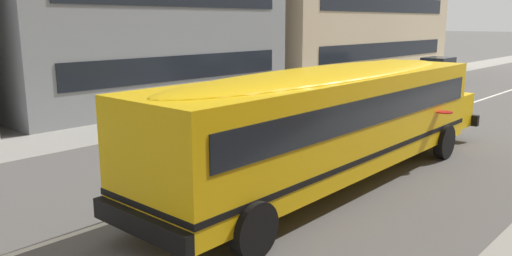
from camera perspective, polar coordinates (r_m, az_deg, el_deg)
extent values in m
plane|color=#54514F|center=(13.39, 0.69, -5.06)|extent=(400.00, 400.00, 0.00)
cube|color=gray|center=(19.06, -16.41, -0.35)|extent=(120.00, 3.00, 0.01)
cube|color=silver|center=(13.39, 0.69, -5.05)|extent=(110.00, 0.16, 0.01)
cube|color=yellow|center=(12.23, 8.47, 0.90)|extent=(11.08, 2.68, 2.21)
cube|color=yellow|center=(17.88, 19.58, 2.07)|extent=(1.64, 2.13, 1.10)
cube|color=black|center=(18.68, 20.43, 1.26)|extent=(0.24, 2.51, 0.36)
cube|color=black|center=(8.55, -13.12, -10.72)|extent=(0.24, 2.51, 0.36)
cube|color=black|center=(12.16, 8.53, 2.74)|extent=(10.41, 2.71, 0.64)
cube|color=black|center=(12.37, 8.38, -2.07)|extent=(11.10, 2.71, 0.12)
ellipsoid|color=yellow|center=(12.06, 8.64, 6.05)|extent=(10.63, 2.47, 0.36)
cylinder|color=red|center=(14.73, 20.74, 1.71)|extent=(0.45, 0.45, 0.03)
cylinder|color=black|center=(16.61, 12.66, -0.18)|extent=(1.01, 0.30, 1.00)
cylinder|color=black|center=(15.60, 20.73, -1.48)|extent=(1.01, 0.30, 1.00)
cylinder|color=black|center=(10.34, -10.79, -7.63)|extent=(1.01, 0.30, 1.00)
cylinder|color=black|center=(8.61, -0.25, -11.53)|extent=(1.01, 0.30, 1.00)
cube|color=#C1B28E|center=(28.65, 14.86, 5.09)|extent=(3.96, 1.83, 0.70)
cube|color=black|center=(28.45, 14.80, 6.40)|extent=(2.25, 1.63, 0.64)
cylinder|color=black|center=(30.22, 14.45, 4.78)|extent=(0.61, 0.20, 0.60)
cylinder|color=black|center=(29.52, 17.42, 4.45)|extent=(0.61, 0.20, 0.60)
cylinder|color=black|center=(27.92, 12.09, 4.32)|extent=(0.61, 0.20, 0.60)
cylinder|color=black|center=(27.17, 15.24, 3.96)|extent=(0.61, 0.20, 0.60)
cube|color=navy|center=(35.34, 20.14, 6.01)|extent=(3.92, 1.74, 0.70)
cube|color=black|center=(35.14, 20.13, 7.08)|extent=(2.22, 1.58, 0.64)
cylinder|color=black|center=(36.89, 19.63, 5.73)|extent=(0.60, 0.19, 0.60)
cylinder|color=black|center=(36.29, 22.12, 5.45)|extent=(0.60, 0.19, 0.60)
cylinder|color=black|center=(34.51, 17.98, 5.45)|extent=(0.60, 0.19, 0.60)
cylinder|color=black|center=(33.86, 20.61, 5.15)|extent=(0.60, 0.19, 0.60)
cube|color=maroon|center=(24.16, 8.59, 4.12)|extent=(3.95, 1.82, 0.70)
cube|color=black|center=(23.96, 8.43, 5.67)|extent=(2.25, 1.63, 0.64)
cylinder|color=black|center=(25.75, 8.72, 3.81)|extent=(0.61, 0.20, 0.60)
cylinder|color=black|center=(24.81, 11.91, 3.38)|extent=(0.61, 0.20, 0.60)
cylinder|color=black|center=(23.70, 5.05, 3.19)|extent=(0.61, 0.20, 0.60)
cylinder|color=black|center=(22.68, 8.38, 2.71)|extent=(0.61, 0.20, 0.60)
cube|color=black|center=(22.76, -8.13, 6.86)|extent=(11.99, 0.04, 1.10)
cube|color=black|center=(37.78, 14.90, 8.63)|extent=(17.25, 0.04, 1.10)
cube|color=black|center=(37.75, 15.17, 13.47)|extent=(17.25, 0.04, 1.10)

